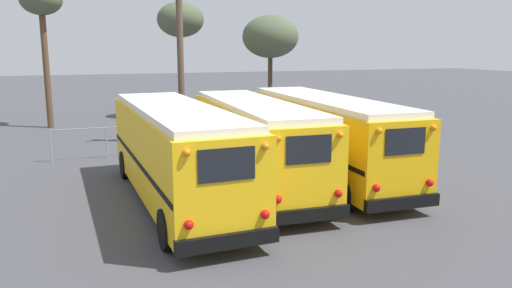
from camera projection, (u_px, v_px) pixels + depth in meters
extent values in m
plane|color=#424247|center=(251.00, 184.00, 18.10)|extent=(160.00, 160.00, 0.00)
cube|color=yellow|center=(176.00, 152.00, 15.74)|extent=(2.81, 10.06, 2.54)
cube|color=white|center=(175.00, 109.00, 15.48)|extent=(2.60, 9.66, 0.20)
cube|color=black|center=(228.00, 241.00, 11.38)|extent=(2.49, 0.30, 0.36)
cube|color=black|center=(227.00, 165.00, 11.06)|extent=(1.34, 0.08, 0.76)
sphere|color=red|center=(189.00, 225.00, 10.93)|extent=(0.22, 0.22, 0.22)
sphere|color=orange|center=(187.00, 153.00, 10.62)|extent=(0.18, 0.18, 0.18)
sphere|color=red|center=(265.00, 215.00, 11.61)|extent=(0.22, 0.22, 0.22)
sphere|color=orange|center=(265.00, 146.00, 11.30)|extent=(0.18, 0.18, 0.18)
cube|color=black|center=(137.00, 161.00, 15.32)|extent=(0.40, 9.77, 0.14)
cube|color=black|center=(213.00, 155.00, 16.23)|extent=(0.40, 9.77, 0.14)
cylinder|color=black|center=(125.00, 165.00, 18.89)|extent=(0.32, 1.04, 1.03)
cylinder|color=black|center=(183.00, 160.00, 19.73)|extent=(0.32, 1.04, 1.03)
cylinder|color=black|center=(166.00, 229.00, 12.18)|extent=(0.32, 1.04, 1.03)
cylinder|color=black|center=(253.00, 218.00, 13.02)|extent=(0.32, 1.04, 1.03)
cube|color=yellow|center=(254.00, 143.00, 17.49)|extent=(2.72, 9.60, 2.51)
cube|color=white|center=(254.00, 104.00, 17.23)|extent=(2.51, 9.21, 0.20)
cube|color=black|center=(308.00, 215.00, 13.21)|extent=(2.36, 0.30, 0.36)
cube|color=black|center=(309.00, 150.00, 12.90)|extent=(1.27, 0.08, 0.75)
sphere|color=red|center=(278.00, 199.00, 12.85)|extent=(0.22, 0.22, 0.22)
sphere|color=orange|center=(278.00, 139.00, 12.54)|extent=(0.18, 0.18, 0.18)
sphere|color=red|center=(338.00, 194.00, 13.36)|extent=(0.22, 0.22, 0.22)
sphere|color=orange|center=(340.00, 135.00, 13.05)|extent=(0.18, 0.18, 0.18)
cube|color=black|center=(222.00, 150.00, 17.18)|extent=(0.43, 9.31, 0.14)
cube|color=black|center=(285.00, 146.00, 17.87)|extent=(0.43, 9.31, 0.14)
cylinder|color=black|center=(205.00, 155.00, 20.62)|extent=(0.32, 1.00, 0.99)
cylinder|color=black|center=(254.00, 152.00, 21.25)|extent=(0.32, 1.00, 0.99)
cylinder|color=black|center=(254.00, 205.00, 14.15)|extent=(0.32, 1.00, 0.99)
cylinder|color=black|center=(323.00, 198.00, 14.79)|extent=(0.32, 1.00, 0.99)
cube|color=#EAAA0F|center=(325.00, 136.00, 18.76)|extent=(2.66, 10.17, 2.52)
cube|color=white|center=(326.00, 100.00, 18.50)|extent=(2.46, 9.76, 0.20)
cube|color=black|center=(402.00, 203.00, 14.21)|extent=(2.39, 0.28, 0.36)
cube|color=black|center=(405.00, 141.00, 13.90)|extent=(1.29, 0.07, 0.76)
sphere|color=red|center=(376.00, 188.00, 13.84)|extent=(0.22, 0.22, 0.22)
sphere|color=orange|center=(379.00, 131.00, 13.53)|extent=(0.18, 0.18, 0.18)
sphere|color=red|center=(430.00, 183.00, 14.38)|extent=(0.22, 0.22, 0.22)
sphere|color=orange|center=(434.00, 128.00, 14.07)|extent=(0.18, 0.18, 0.18)
cube|color=black|center=(296.00, 143.00, 18.43)|extent=(0.34, 9.89, 0.14)
cube|color=black|center=(353.00, 139.00, 19.15)|extent=(0.34, 9.89, 0.14)
cylinder|color=black|center=(265.00, 148.00, 22.13)|extent=(0.31, 1.02, 1.01)
cylinder|color=black|center=(310.00, 145.00, 22.80)|extent=(0.31, 1.02, 1.01)
cylinder|color=black|center=(346.00, 194.00, 15.14)|extent=(0.31, 1.02, 1.01)
cylinder|color=black|center=(407.00, 188.00, 15.80)|extent=(0.31, 1.02, 1.01)
cylinder|color=brown|center=(181.00, 63.00, 24.83)|extent=(0.32, 0.32, 8.26)
cylinder|color=brown|center=(47.00, 71.00, 30.20)|extent=(0.37, 0.37, 7.00)
cylinder|color=#473323|center=(270.00, 87.00, 33.04)|extent=(0.30, 0.30, 4.56)
ellipsoid|color=#4C563D|center=(270.00, 37.00, 32.42)|extent=(3.66, 3.66, 2.75)
cylinder|color=brown|center=(182.00, 76.00, 34.68)|extent=(0.25, 0.25, 5.87)
ellipsoid|color=#4C563D|center=(180.00, 19.00, 33.95)|extent=(3.18, 3.18, 2.39)
cylinder|color=#939399|center=(51.00, 147.00, 21.40)|extent=(0.06, 0.06, 1.40)
cylinder|color=#939399|center=(107.00, 143.00, 22.17)|extent=(0.06, 0.06, 1.40)
cylinder|color=#939399|center=(159.00, 140.00, 22.95)|extent=(0.06, 0.06, 1.40)
cylinder|color=#939399|center=(208.00, 137.00, 23.72)|extent=(0.06, 0.06, 1.40)
cylinder|color=#939399|center=(253.00, 134.00, 24.50)|extent=(0.06, 0.06, 1.40)
cylinder|color=#939399|center=(296.00, 131.00, 25.27)|extent=(0.06, 0.06, 1.40)
cylinder|color=#939399|center=(337.00, 129.00, 26.05)|extent=(0.06, 0.06, 1.40)
cylinder|color=#939399|center=(207.00, 122.00, 23.59)|extent=(13.87, 0.04, 0.04)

